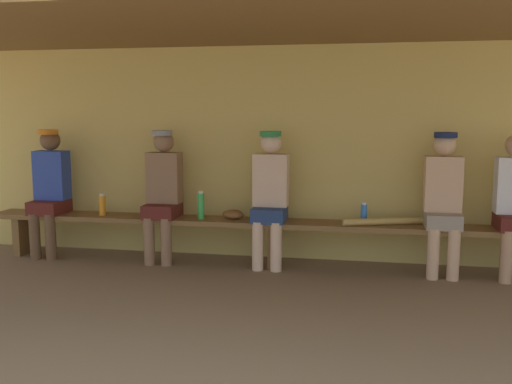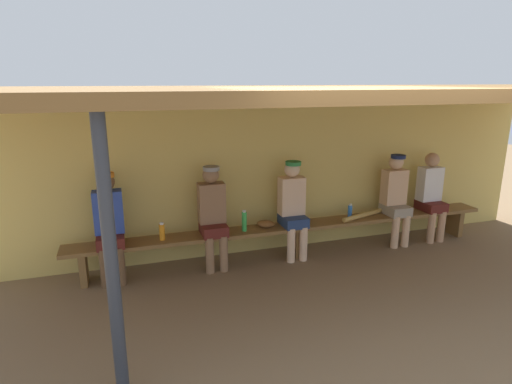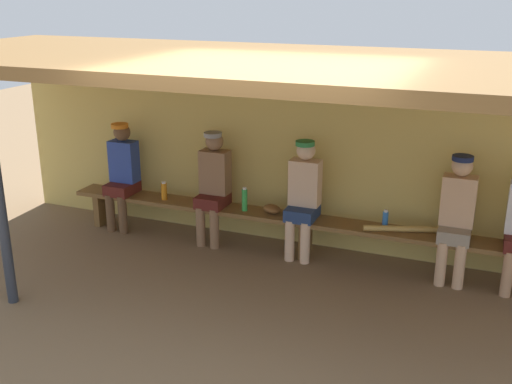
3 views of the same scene
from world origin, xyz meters
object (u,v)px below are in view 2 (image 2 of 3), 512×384
player_in_white (293,205)px  water_bottle_green (162,232)px  support_post (112,265)px  bench (295,230)px  baseball_glove_worn (266,224)px  water_bottle_clear (350,211)px  baseball_bat (364,215)px  player_in_blue (213,212)px  player_in_red (109,222)px  player_shirtless_tan (396,195)px  player_near_post (431,193)px  water_bottle_orange (244,221)px

player_in_white → water_bottle_green: bearing=-178.9°
support_post → bench: 3.22m
baseball_glove_worn → bench: bearing=25.2°
bench → baseball_glove_worn: 0.44m
bench → player_in_white: player_in_white is taller
water_bottle_clear → baseball_bat: size_ratio=0.24×
player_in_blue → baseball_bat: size_ratio=1.58×
player_in_red → player_in_blue: 1.26m
player_shirtless_tan → player_in_white: size_ratio=1.00×
player_shirtless_tan → baseball_bat: size_ratio=1.58×
player_in_red → water_bottle_green: bearing=-3.1°
support_post → player_in_blue: bearing=60.6°
baseball_glove_worn → baseball_bat: size_ratio=0.28×
water_bottle_green → player_in_white: bearing=1.1°
player_near_post → water_bottle_clear: 1.37m
support_post → player_shirtless_tan: bearing=28.1°
player_in_red → baseball_bat: bearing=-0.1°
bench → baseball_bat: 1.09m
player_in_red → water_bottle_green: player_in_red is taller
support_post → baseball_bat: bearing=31.5°
baseball_glove_worn → support_post: bearing=-102.6°
bench → player_in_white: bearing=174.7°
bench → water_bottle_clear: water_bottle_clear is taller
player_shirtless_tan → water_bottle_orange: 2.34m
player_near_post → baseball_glove_worn: player_near_post is taller
bench → baseball_bat: bearing=-0.0°
bench → player_shirtless_tan: size_ratio=4.46×
player_in_red → water_bottle_clear: player_in_red is taller
water_bottle_orange → water_bottle_clear: bearing=2.6°
player_shirtless_tan → player_in_blue: same height
support_post → baseball_bat: (3.42, 2.10, -0.61)m
player_in_red → water_bottle_clear: (3.29, 0.04, -0.19)m
player_in_white → player_in_blue: same height
player_in_white → water_bottle_orange: bearing=-177.5°
water_bottle_orange → baseball_bat: 1.83m
player_shirtless_tan → baseball_bat: (-0.51, -0.00, -0.25)m
player_near_post → player_in_blue: bearing=180.0°
support_post → baseball_glove_worn: 2.93m
player_in_white → water_bottle_orange: player_in_white is taller
player_in_blue → baseball_bat: (2.24, -0.00, -0.25)m
player_near_post → baseball_bat: size_ratio=1.56×
bench → water_bottle_green: (-1.80, -0.03, 0.18)m
support_post → water_bottle_orange: bearing=52.4°
water_bottle_orange → baseball_glove_worn: water_bottle_orange is taller
support_post → water_bottle_orange: support_post is taller
support_post → player_in_white: size_ratio=1.64×
baseball_glove_worn → water_bottle_clear: bearing=30.0°
player_in_blue → water_bottle_green: size_ratio=5.88×
water_bottle_green → baseball_glove_worn: 1.39m
player_near_post → water_bottle_orange: (-2.98, -0.03, -0.13)m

